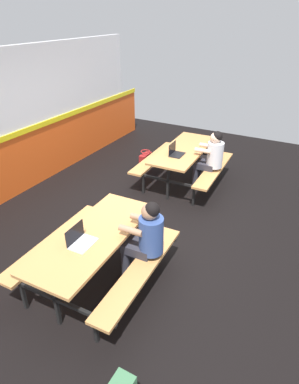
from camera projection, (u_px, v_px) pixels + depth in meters
The scene contains 9 objects.
ground_plane at pixel (148, 220), 5.52m from camera, with size 10.00×10.00×0.02m, color black.
accent_backdrop at pixel (21, 125), 6.02m from camera, with size 8.00×0.14×2.60m.
picnic_table_left at pixel (95, 245), 4.02m from camera, with size 1.91×1.61×0.74m.
picnic_table_right at pixel (184, 157), 6.44m from camera, with size 1.91×1.61×0.74m.
student_nearer at pixel (145, 236), 3.96m from camera, with size 0.37×0.53×1.21m.
student_further at pixel (211, 156), 6.12m from camera, with size 0.37×0.53×1.21m.
laptop_silver at pixel (80, 240), 3.76m from camera, with size 0.33×0.23×0.22m.
laptop_dark at pixel (175, 152), 6.08m from camera, with size 0.33×0.23×0.22m.
tote_bag_bright at pixel (145, 161), 7.20m from camera, with size 0.34×0.21×0.43m.
Camera 1 is at (-4.02, -2.19, 3.11)m, focal length 30.45 mm.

